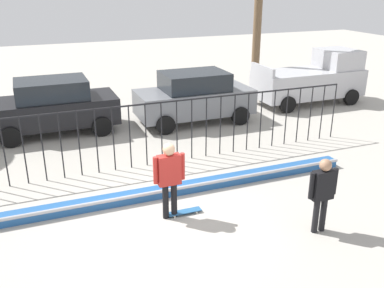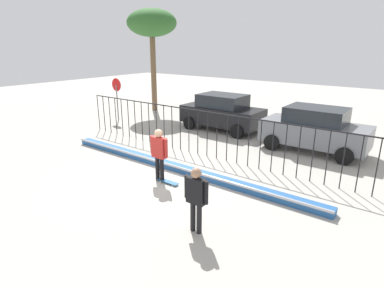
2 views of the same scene
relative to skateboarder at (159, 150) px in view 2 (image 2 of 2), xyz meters
The scene contains 10 objects.
ground_plane 1.09m from the skateboarder, 146.82° to the right, with size 60.00×60.00×0.00m, color #ADA89E.
bowl_coping_ledge 1.42m from the skateboarder, 98.44° to the left, with size 11.00×0.40×0.27m.
perimeter_fence 3.02m from the skateboarder, 92.91° to the left, with size 14.04×0.04×1.86m.
skateboarder is the anchor object (origin of this frame).
skateboard 1.08m from the skateboarder, ahead, with size 0.80×0.20×0.07m.
camera_operator 3.27m from the skateboarder, 31.77° to the right, with size 0.68×0.26×1.68m.
parked_car_black 7.20m from the skateboarder, 105.27° to the left, with size 4.30×2.12×1.90m.
parked_car_gray 7.03m from the skateboarder, 63.76° to the left, with size 4.30×2.12×1.90m.
stop_sign 9.57m from the skateboarder, 147.71° to the left, with size 0.76×0.07×2.50m.
palm_tree_short 12.89m from the skateboarder, 134.27° to the left, with size 3.21×3.21×6.59m.
Camera 2 is at (6.97, -7.13, 4.43)m, focal length 29.79 mm.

